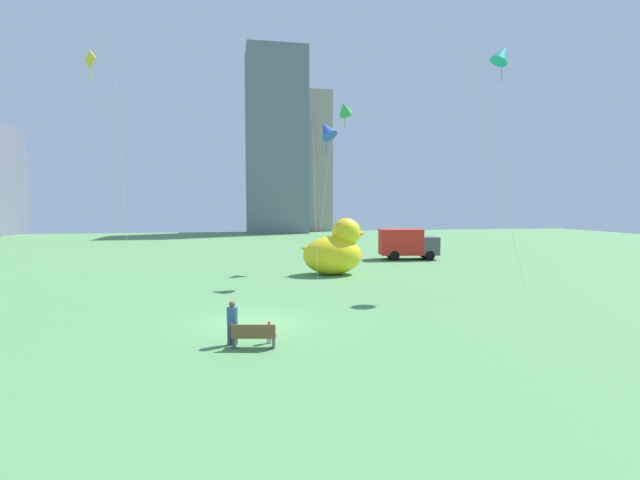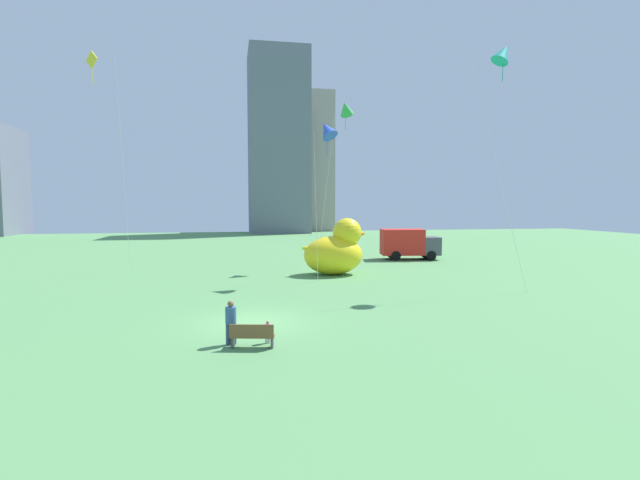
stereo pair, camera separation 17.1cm
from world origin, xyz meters
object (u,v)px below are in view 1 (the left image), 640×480
object	(u,v)px
giant_inflatable_duck	(335,251)
box_truck	(407,244)
person_adult	(232,321)
kite_teal	(502,54)
park_bench	(254,335)
kite_green	(344,109)
kite_blue	(326,130)
person_child	(269,331)
kite_yellow	(94,72)

from	to	relation	value
giant_inflatable_duck	box_truck	world-z (taller)	giant_inflatable_duck
person_adult	box_truck	xyz separation A→B (m)	(16.54, 24.59, 0.53)
kite_teal	box_truck	bearing A→B (deg)	90.18
park_bench	kite_teal	distance (m)	23.40
box_truck	kite_green	world-z (taller)	kite_green
kite_teal	kite_blue	world-z (taller)	kite_teal
park_bench	person_adult	distance (m)	1.06
giant_inflatable_duck	kite_teal	distance (m)	16.90
person_adult	kite_blue	distance (m)	18.03
park_bench	giant_inflatable_duck	distance (m)	18.43
person_adult	giant_inflatable_duck	xyz separation A→B (m)	(7.65, 16.43, 0.87)
giant_inflatable_duck	person_child	bearing A→B (deg)	-110.89
box_truck	kite_blue	world-z (taller)	kite_blue
person_adult	giant_inflatable_duck	distance (m)	18.15
person_child	giant_inflatable_duck	distance (m)	17.72
person_child	kite_yellow	size ratio (longest dim) A/B	0.05
box_truck	kite_teal	world-z (taller)	kite_teal
park_bench	person_child	distance (m)	0.80
kite_yellow	park_bench	bearing A→B (deg)	-63.36
box_truck	kite_green	size ratio (longest dim) A/B	0.42
kite_green	kite_blue	bearing A→B (deg)	-113.93
box_truck	kite_yellow	world-z (taller)	kite_yellow
person_child	box_truck	bearing A→B (deg)	58.37
person_child	box_truck	xyz separation A→B (m)	(15.19, 24.67, 0.97)
person_child	box_truck	size ratio (longest dim) A/B	0.15
kite_teal	kite_blue	xyz separation A→B (m)	(-10.09, 4.46, -4.19)
kite_teal	kite_green	bearing A→B (deg)	123.53
person_adult	kite_blue	world-z (taller)	kite_blue
giant_inflatable_duck	kite_yellow	world-z (taller)	kite_yellow
person_child	giant_inflatable_duck	bearing A→B (deg)	69.11
kite_green	kite_teal	size ratio (longest dim) A/B	0.91
kite_blue	person_adult	bearing A→B (deg)	-114.86
giant_inflatable_duck	person_adult	bearing A→B (deg)	-114.97
person_child	kite_teal	bearing A→B (deg)	32.33
kite_green	kite_yellow	size ratio (longest dim) A/B	0.85
person_adult	box_truck	world-z (taller)	box_truck
kite_teal	kite_blue	distance (m)	11.80
kite_yellow	box_truck	bearing A→B (deg)	11.32
person_child	kite_blue	distance (m)	17.88
park_bench	box_truck	distance (m)	29.75
person_child	kite_teal	world-z (taller)	kite_teal
kite_teal	person_adult	bearing A→B (deg)	-150.04
box_truck	giant_inflatable_duck	bearing A→B (deg)	-137.46
kite_teal	giant_inflatable_duck	bearing A→B (deg)	142.46
kite_green	kite_yellow	bearing A→B (deg)	-176.75
person_adult	giant_inflatable_duck	world-z (taller)	giant_inflatable_duck
box_truck	kite_blue	xyz separation A→B (m)	(-10.04, -10.56, 8.74)
park_bench	box_truck	size ratio (longest dim) A/B	0.29
giant_inflatable_duck	box_truck	xyz separation A→B (m)	(8.89, 8.16, -0.34)
person_child	kite_blue	bearing A→B (deg)	69.95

